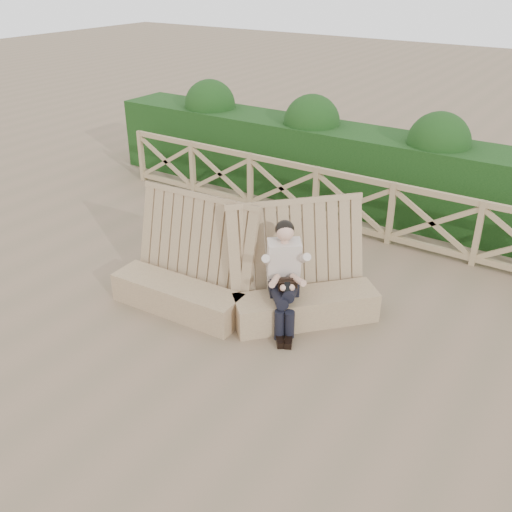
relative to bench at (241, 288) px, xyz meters
The scene contains 5 objects.
ground 0.53m from the bench, 67.33° to the right, with size 60.00×60.00×0.00m, color brown.
bench is the anchor object (origin of this frame).
woman 0.72m from the bench, ahead, with size 0.77×0.93×1.45m.
guardrail 3.17m from the bench, 87.47° to the left, with size 10.10×0.09×1.10m.
hedge 4.38m from the bench, 88.16° to the left, with size 12.00×1.20×1.50m, color black.
Camera 1 is at (3.71, -5.10, 4.35)m, focal length 40.00 mm.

